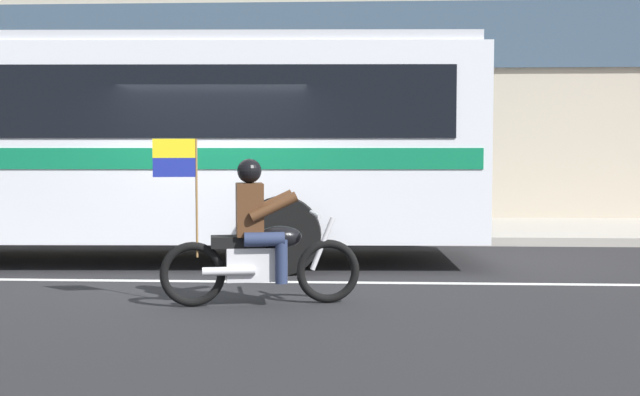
% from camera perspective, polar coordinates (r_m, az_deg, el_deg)
% --- Properties ---
extents(ground_plane, '(60.00, 60.00, 0.00)m').
position_cam_1_polar(ground_plane, '(11.09, -7.41, -5.22)').
color(ground_plane, black).
extents(sidewalk_curb, '(28.00, 3.80, 0.15)m').
position_cam_1_polar(sidewalk_curb, '(16.08, -4.14, -2.15)').
color(sidewalk_curb, '#A39E93').
rests_on(sidewalk_curb, ground_plane).
extents(lane_center_stripe, '(26.60, 0.14, 0.01)m').
position_cam_1_polar(lane_center_stripe, '(10.51, -8.00, -5.70)').
color(lane_center_stripe, silver).
rests_on(lane_center_stripe, ground_plane).
extents(transit_bus, '(12.18, 3.08, 3.22)m').
position_cam_1_polar(transit_bus, '(12.75, -17.21, 4.30)').
color(transit_bus, silver).
rests_on(transit_bus, ground_plane).
extents(motorcycle_with_rider, '(2.16, 0.76, 1.78)m').
position_cam_1_polar(motorcycle_with_rider, '(8.84, -4.25, -3.11)').
color(motorcycle_with_rider, black).
rests_on(motorcycle_with_rider, ground_plane).
extents(fire_hydrant, '(0.22, 0.30, 0.75)m').
position_cam_1_polar(fire_hydrant, '(14.63, 0.37, -0.98)').
color(fire_hydrant, '#4C8C3F').
rests_on(fire_hydrant, sidewalk_curb).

